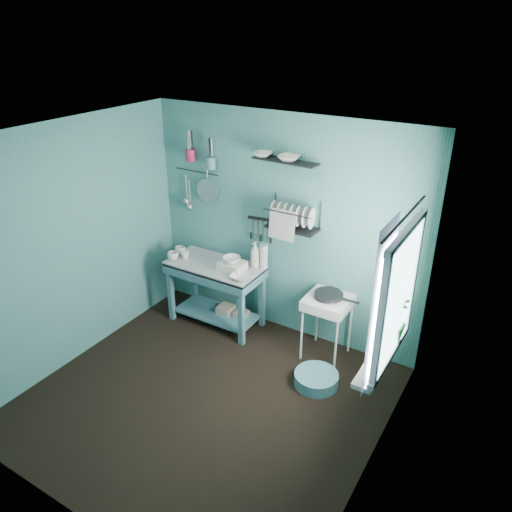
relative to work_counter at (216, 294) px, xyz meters
The scene contains 36 objects.
floor 1.41m from the work_counter, 59.26° to the right, with size 3.20×3.20×0.00m, color black.
ceiling 2.51m from the work_counter, 59.26° to the right, with size 3.20×3.20×0.00m, color silver.
wall_back 1.15m from the work_counter, 25.98° to the left, with size 3.20×3.20×0.00m, color #387474.
wall_front 2.88m from the work_counter, 75.44° to the right, with size 3.20×3.20×0.00m, color #387474.
wall_left 1.71m from the work_counter, 127.99° to the right, with size 3.00×3.00×0.00m, color #387474.
wall_right 2.71m from the work_counter, 26.91° to the right, with size 3.00×3.00×0.00m, color #387474.
work_counter is the anchor object (origin of this frame).
mug_left 0.67m from the work_counter, 161.57° to the right, with size 0.12×0.12×0.10m, color silver.
mug_mid 0.58m from the work_counter, behind, with size 0.10×0.10×0.09m, color silver.
mug_right 0.66m from the work_counter, behind, with size 0.12×0.12×0.10m, color silver.
wash_tub 0.51m from the work_counter, ahead, with size 0.28×0.22×0.10m, color beige.
tub_bowl 0.58m from the work_counter, ahead, with size 0.20×0.20×0.06m, color silver.
soap_bottle 0.71m from the work_counter, 25.46° to the left, with size 0.12×0.12×0.30m, color beige.
water_bottle 0.77m from the work_counter, 22.93° to the left, with size 0.09×0.09×0.28m, color #B1BEC6.
counter_bowl 0.63m from the work_counter, 18.43° to the right, with size 0.22×0.22×0.05m, color silver.
hotplate_stand 1.38m from the work_counter, ahead, with size 0.45×0.45×0.72m, color beige.
frying_pan 1.43m from the work_counter, ahead, with size 0.30×0.30×0.04m, color black.
knife_strip 1.07m from the work_counter, 35.30° to the left, with size 0.32×0.02×0.03m, color black.
dish_rack 1.42m from the work_counter, 13.42° to the left, with size 0.55×0.24×0.32m, color black.
upper_shelf 1.82m from the work_counter, 17.50° to the left, with size 0.70×0.18×0.01m, color black.
shelf_bowl_left 1.79m from the work_counter, 25.75° to the left, with size 0.19×0.19×0.05m, color silver.
shelf_bowl_right 1.83m from the work_counter, 16.62° to the left, with size 0.22×0.22×0.05m, color silver.
utensil_cup_magenta 1.63m from the work_counter, 151.14° to the left, with size 0.11×0.11×0.13m, color #AB1F41.
utensil_cup_teal 1.52m from the work_counter, 126.23° to the left, with size 0.11×0.11×0.13m, color teal.
colander 1.21m from the work_counter, 133.69° to the left, with size 0.28×0.28×0.03m, color #9B9DA2.
ladle_outer 1.31m from the work_counter, 153.31° to the left, with size 0.01×0.01×0.30m, color #9B9DA2.
ladle_inner 1.23m from the work_counter, 151.29° to the left, with size 0.01×0.01×0.30m, color #9B9DA2.
hook_rail 1.44m from the work_counter, 144.78° to the left, with size 0.01×0.01×0.60m, color black.
window_glass 2.59m from the work_counter, 17.39° to the right, with size 1.10×1.10×0.00m, color white.
windowsill 2.34m from the work_counter, 18.02° to the right, with size 0.16×0.95×0.04m, color beige.
curtain 2.65m from the work_counter, 24.61° to the right, with size 1.35×1.35×0.00m, color white.
curtain_rod 2.87m from the work_counter, 17.72° to the right, with size 0.02×0.02×1.05m, color black.
potted_plant 2.34m from the work_counter, 13.48° to the right, with size 0.27×0.27×0.48m, color #2C6F2D.
storage_tin_large 0.30m from the work_counter, 26.57° to the left, with size 0.18×0.18×0.22m, color gray.
storage_tin_small 0.42m from the work_counter, 14.93° to the left, with size 0.15×0.15×0.20m, color gray.
floor_basin 1.60m from the work_counter, 15.42° to the right, with size 0.44×0.44×0.13m, color teal.
Camera 1 is at (2.35, -2.94, 3.36)m, focal length 35.00 mm.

